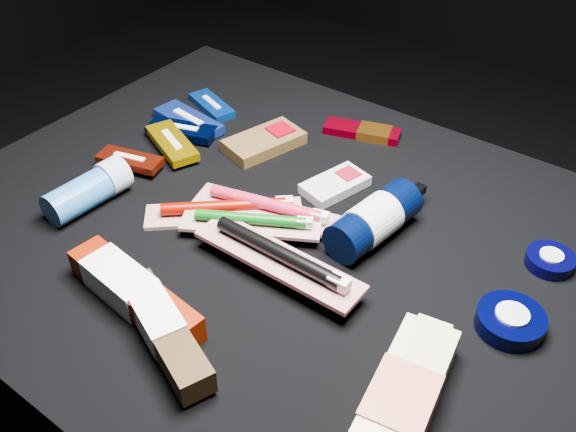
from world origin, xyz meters
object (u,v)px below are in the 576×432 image
Objects in this scene: deodorant_stick at (89,190)px; toothpaste_carton_red at (129,290)px; lotion_bottle at (374,220)px; bodywash_bottle at (405,394)px.

deodorant_stick is 0.61× the size of toothpaste_carton_red.
toothpaste_carton_red is (0.19, -0.10, -0.01)m from deodorant_stick.
lotion_bottle is 1.47× the size of deodorant_stick.
deodorant_stick is 0.22m from toothpaste_carton_red.
bodywash_bottle is at bearing -44.88° from lotion_bottle.
toothpaste_carton_red is at bearing -178.16° from bodywash_bottle.
lotion_bottle reaches higher than bodywash_bottle.
bodywash_bottle is 1.50× the size of deodorant_stick.
lotion_bottle is 0.89× the size of toothpaste_carton_red.
lotion_bottle is at bearing 64.42° from toothpaste_carton_red.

